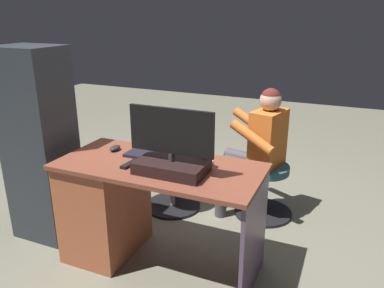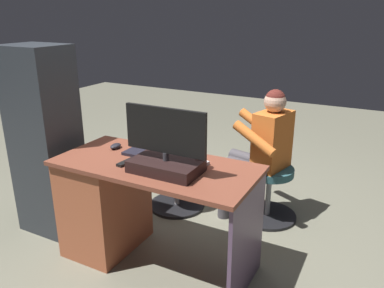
% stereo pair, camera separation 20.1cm
% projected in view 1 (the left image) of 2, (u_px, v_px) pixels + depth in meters
% --- Properties ---
extents(ground_plane, '(10.00, 10.00, 0.00)m').
position_uv_depth(ground_plane, '(185.00, 233.00, 3.02)').
color(ground_plane, '#6A6957').
extents(desk, '(1.32, 0.61, 0.74)m').
position_uv_depth(desk, '(117.00, 202.00, 2.67)').
color(desk, brown).
rests_on(desk, ground_plane).
extents(monitor, '(0.53, 0.26, 0.40)m').
position_uv_depth(monitor, '(172.00, 155.00, 2.27)').
color(monitor, black).
rests_on(monitor, desk).
extents(keyboard, '(0.42, 0.14, 0.02)m').
position_uv_depth(keyboard, '(155.00, 157.00, 2.53)').
color(keyboard, black).
rests_on(keyboard, desk).
extents(computer_mouse, '(0.06, 0.10, 0.04)m').
position_uv_depth(computer_mouse, '(115.00, 148.00, 2.66)').
color(computer_mouse, black).
rests_on(computer_mouse, desk).
extents(cup, '(0.08, 0.08, 0.10)m').
position_uv_depth(cup, '(206.00, 161.00, 2.35)').
color(cup, red).
rests_on(cup, desk).
extents(tv_remote, '(0.06, 0.15, 0.02)m').
position_uv_depth(tv_remote, '(130.00, 164.00, 2.41)').
color(tv_remote, black).
rests_on(tv_remote, desk).
extents(notebook_binder, '(0.28, 0.34, 0.02)m').
position_uv_depth(notebook_binder, '(186.00, 166.00, 2.38)').
color(notebook_binder, silver).
rests_on(notebook_binder, desk).
extents(office_chair_teddy, '(0.49, 0.49, 0.45)m').
position_uv_depth(office_chair_teddy, '(172.00, 180.00, 3.34)').
color(office_chair_teddy, black).
rests_on(office_chair_teddy, ground_plane).
extents(teddy_bear, '(0.23, 0.23, 0.32)m').
position_uv_depth(teddy_bear, '(172.00, 144.00, 3.24)').
color(teddy_bear, '#D2BA7E').
rests_on(teddy_bear, office_chair_teddy).
extents(visitor_chair, '(0.49, 0.49, 0.45)m').
position_uv_depth(visitor_chair, '(265.00, 187.00, 3.22)').
color(visitor_chair, black).
rests_on(visitor_chair, ground_plane).
extents(person, '(0.56, 0.55, 1.10)m').
position_uv_depth(person, '(257.00, 143.00, 3.11)').
color(person, '#C96426').
rests_on(person, ground_plane).
extents(equipment_rack, '(0.44, 0.36, 1.44)m').
position_uv_depth(equipment_rack, '(40.00, 146.00, 2.81)').
color(equipment_rack, '#292E33').
rests_on(equipment_rack, ground_plane).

